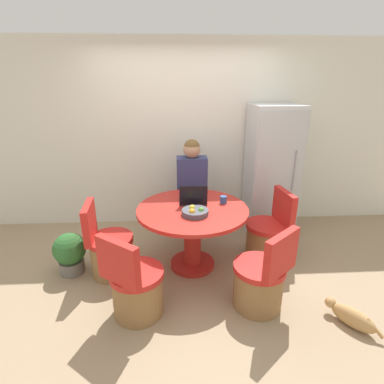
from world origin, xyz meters
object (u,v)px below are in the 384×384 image
Objects in this scene: chair_near_left_corner at (136,289)px; cat at (351,317)px; fruit_bowl at (195,212)px; person_seated at (192,182)px; laptop at (193,199)px; dining_table at (193,224)px; chair_right_side at (267,237)px; chair_left_side at (110,251)px; potted_plant at (70,252)px; refrigerator at (271,171)px; chair_near_right_corner at (260,282)px.

chair_near_left_corner reaches higher than cat.
cat is at bearing -31.77° from fruit_bowl.
laptop is at bearing 87.94° from person_seated.
cat is (1.35, -1.00, -0.45)m from dining_table.
dining_table is at bearing -90.00° from chair_near_left_corner.
chair_right_side is at bearing -15.73° from cat.
cat is (1.34, -0.83, -0.68)m from fruit_bowl.
chair_left_side reaches higher than potted_plant.
fruit_bowl reaches higher than dining_table.
refrigerator is 2.44m from chair_near_left_corner.
refrigerator is 1.36m from laptop.
potted_plant is (-1.39, 0.12, -0.51)m from fruit_bowl.
chair_near_right_corner is at bearing -42.72° from fruit_bowl.
chair_near_right_corner is 0.93m from fruit_bowl.
chair_near_right_corner is 2.08m from potted_plant.
fruit_bowl is at bearing -82.76° from chair_near_right_corner.
cat is at bearing 125.56° from person_seated.
dining_table is 1.45× the size of chair_left_side.
dining_table is at bearing 16.91° from cat.
chair_left_side is at bearing 31.56° from cat.
dining_table reaches higher than potted_plant.
fruit_bowl is 1.49m from potted_plant.
fruit_bowl is 1.71m from cat.
chair_near_left_corner reaches higher than fruit_bowl.
person_seated is (0.60, 1.58, 0.48)m from chair_near_left_corner.
chair_right_side is at bearing -88.46° from chair_left_side.
potted_plant is at bearing 32.10° from person_seated.
person_seated reaches higher than cat.
chair_near_left_corner is at bearing 56.81° from laptop.
chair_near_right_corner reaches higher than fruit_bowl.
refrigerator is 2.07× the size of chair_right_side.
person_seated reaches higher than chair_near_left_corner.
potted_plant is (-1.37, -0.05, -0.28)m from dining_table.
chair_near_left_corner is 1.94m from cat.
chair_left_side is 2.75× the size of laptop.
chair_right_side is 1.72m from chair_near_left_corner.
person_seated is (-0.88, 0.70, 0.48)m from chair_right_side.
person_seated is at bearing -176.95° from refrigerator.
chair_left_side is at bearing 174.72° from fruit_bowl.
person_seated is at bearing -73.70° from chair_near_left_corner.
chair_left_side and chair_right_side have the same top height.
refrigerator is at bearing -99.04° from chair_near_left_corner.
cat is at bearing -36.53° from dining_table.
chair_right_side reaches higher than potted_plant.
chair_near_right_corner is at bearing 109.87° from person_seated.
cat is (0.43, -1.14, -0.18)m from chair_right_side.
laptop is (-0.91, -0.00, 0.51)m from chair_right_side.
chair_near_left_corner is 3.05× the size of fruit_bowl.
cat is 0.90× the size of potted_plant.
chair_near_right_corner is at bearing -141.42° from chair_near_left_corner.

